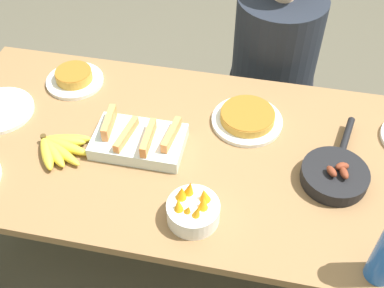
{
  "coord_description": "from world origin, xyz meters",
  "views": [
    {
      "loc": [
        0.23,
        -1.1,
        1.96
      ],
      "look_at": [
        0.0,
        0.0,
        0.75
      ],
      "focal_mm": 45.0,
      "sensor_mm": 36.0,
      "label": 1
    }
  ],
  "objects_px": {
    "skillet": "(335,174)",
    "fruit_bowl_mango": "(193,209)",
    "empty_plate_far_left": "(0,110)",
    "banana_bunch": "(59,147)",
    "frittata_plate_center": "(247,118)",
    "person_figure": "(270,87)",
    "frittata_plate_side": "(74,78)",
    "melon_tray": "(139,140)"
  },
  "relations": [
    {
      "from": "frittata_plate_side",
      "to": "person_figure",
      "type": "height_order",
      "value": "person_figure"
    },
    {
      "from": "banana_bunch",
      "to": "person_figure",
      "type": "relative_size",
      "value": 0.17
    },
    {
      "from": "frittata_plate_center",
      "to": "empty_plate_far_left",
      "type": "xyz_separation_m",
      "value": [
        -0.91,
        -0.13,
        -0.01
      ]
    },
    {
      "from": "empty_plate_far_left",
      "to": "frittata_plate_side",
      "type": "bearing_deg",
      "value": 46.01
    },
    {
      "from": "banana_bunch",
      "to": "frittata_plate_center",
      "type": "distance_m",
      "value": 0.67
    },
    {
      "from": "skillet",
      "to": "frittata_plate_center",
      "type": "height_order",
      "value": "skillet"
    },
    {
      "from": "melon_tray",
      "to": "banana_bunch",
      "type": "bearing_deg",
      "value": -164.28
    },
    {
      "from": "fruit_bowl_mango",
      "to": "melon_tray",
      "type": "bearing_deg",
      "value": 133.85
    },
    {
      "from": "empty_plate_far_left",
      "to": "banana_bunch",
      "type": "bearing_deg",
      "value": -25.39
    },
    {
      "from": "frittata_plate_center",
      "to": "frittata_plate_side",
      "type": "bearing_deg",
      "value": 172.71
    },
    {
      "from": "person_figure",
      "to": "empty_plate_far_left",
      "type": "bearing_deg",
      "value": -146.55
    },
    {
      "from": "empty_plate_far_left",
      "to": "fruit_bowl_mango",
      "type": "bearing_deg",
      "value": -21.61
    },
    {
      "from": "skillet",
      "to": "fruit_bowl_mango",
      "type": "relative_size",
      "value": 2.35
    },
    {
      "from": "empty_plate_far_left",
      "to": "person_figure",
      "type": "distance_m",
      "value": 1.2
    },
    {
      "from": "frittata_plate_side",
      "to": "melon_tray",
      "type": "bearing_deg",
      "value": -39.39
    },
    {
      "from": "melon_tray",
      "to": "fruit_bowl_mango",
      "type": "xyz_separation_m",
      "value": [
        0.24,
        -0.25,
        0.01
      ]
    },
    {
      "from": "skillet",
      "to": "person_figure",
      "type": "distance_m",
      "value": 0.81
    },
    {
      "from": "empty_plate_far_left",
      "to": "fruit_bowl_mango",
      "type": "xyz_separation_m",
      "value": [
        0.8,
        -0.32,
        0.03
      ]
    },
    {
      "from": "melon_tray",
      "to": "fruit_bowl_mango",
      "type": "relative_size",
      "value": 1.93
    },
    {
      "from": "banana_bunch",
      "to": "empty_plate_far_left",
      "type": "height_order",
      "value": "banana_bunch"
    },
    {
      "from": "melon_tray",
      "to": "skillet",
      "type": "distance_m",
      "value": 0.66
    },
    {
      "from": "banana_bunch",
      "to": "melon_tray",
      "type": "distance_m",
      "value": 0.28
    },
    {
      "from": "empty_plate_far_left",
      "to": "melon_tray",
      "type": "bearing_deg",
      "value": -6.64
    },
    {
      "from": "melon_tray",
      "to": "frittata_plate_center",
      "type": "height_order",
      "value": "melon_tray"
    },
    {
      "from": "banana_bunch",
      "to": "skillet",
      "type": "relative_size",
      "value": 0.53
    },
    {
      "from": "skillet",
      "to": "frittata_plate_side",
      "type": "distance_m",
      "value": 1.05
    },
    {
      "from": "melon_tray",
      "to": "frittata_plate_side",
      "type": "relative_size",
      "value": 1.39
    },
    {
      "from": "frittata_plate_center",
      "to": "skillet",
      "type": "bearing_deg",
      "value": -33.95
    },
    {
      "from": "fruit_bowl_mango",
      "to": "frittata_plate_center",
      "type": "bearing_deg",
      "value": 76.28
    },
    {
      "from": "melon_tray",
      "to": "empty_plate_far_left",
      "type": "distance_m",
      "value": 0.56
    },
    {
      "from": "melon_tray",
      "to": "frittata_plate_center",
      "type": "distance_m",
      "value": 0.4
    },
    {
      "from": "fruit_bowl_mango",
      "to": "person_figure",
      "type": "xyz_separation_m",
      "value": [
        0.18,
        0.96,
        -0.29
      ]
    },
    {
      "from": "skillet",
      "to": "empty_plate_far_left",
      "type": "height_order",
      "value": "skillet"
    },
    {
      "from": "frittata_plate_side",
      "to": "person_figure",
      "type": "bearing_deg",
      "value": 29.09
    },
    {
      "from": "skillet",
      "to": "melon_tray",
      "type": "bearing_deg",
      "value": 100.84
    },
    {
      "from": "frittata_plate_center",
      "to": "empty_plate_far_left",
      "type": "distance_m",
      "value": 0.92
    },
    {
      "from": "melon_tray",
      "to": "frittata_plate_side",
      "type": "bearing_deg",
      "value": 140.61
    },
    {
      "from": "frittata_plate_side",
      "to": "empty_plate_far_left",
      "type": "height_order",
      "value": "frittata_plate_side"
    },
    {
      "from": "banana_bunch",
      "to": "skillet",
      "type": "distance_m",
      "value": 0.93
    },
    {
      "from": "banana_bunch",
      "to": "melon_tray",
      "type": "relative_size",
      "value": 0.64
    },
    {
      "from": "skillet",
      "to": "fruit_bowl_mango",
      "type": "xyz_separation_m",
      "value": [
        -0.42,
        -0.24,
        0.01
      ]
    },
    {
      "from": "skillet",
      "to": "person_figure",
      "type": "xyz_separation_m",
      "value": [
        -0.25,
        0.72,
        -0.27
      ]
    }
  ]
}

